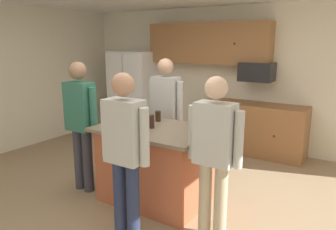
# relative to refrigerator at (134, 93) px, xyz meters

# --- Properties ---
(floor) EXTENTS (7.04, 7.04, 0.00)m
(floor) POSITION_rel_refrigerator_xyz_m (2.00, -2.38, -0.88)
(floor) COLOR #937A5B
(floor) RESTS_ON ground
(back_wall) EXTENTS (6.40, 0.10, 2.60)m
(back_wall) POSITION_rel_refrigerator_xyz_m (2.00, 0.42, 0.42)
(back_wall) COLOR beige
(back_wall) RESTS_ON ground
(cabinet_run_upper) EXTENTS (2.40, 0.38, 0.75)m
(cabinet_run_upper) POSITION_rel_refrigerator_xyz_m (1.60, 0.22, 1.05)
(cabinet_run_upper) COLOR #936038
(cabinet_run_lower) EXTENTS (1.80, 0.63, 0.90)m
(cabinet_run_lower) POSITION_rel_refrigerator_xyz_m (2.60, 0.10, -0.43)
(cabinet_run_lower) COLOR #936038
(cabinet_run_lower) RESTS_ON ground
(refrigerator) EXTENTS (0.92, 0.76, 1.76)m
(refrigerator) POSITION_rel_refrigerator_xyz_m (0.00, 0.00, 0.00)
(refrigerator) COLOR white
(refrigerator) RESTS_ON ground
(microwave_over_range) EXTENTS (0.56, 0.40, 0.32)m
(microwave_over_range) POSITION_rel_refrigerator_xyz_m (2.60, 0.12, 0.57)
(microwave_over_range) COLOR black
(kitchen_island) EXTENTS (1.38, 0.95, 0.95)m
(kitchen_island) POSITION_rel_refrigerator_xyz_m (2.16, -2.33, -0.40)
(kitchen_island) COLOR #AD5638
(kitchen_island) RESTS_ON ground
(person_guest_by_door) EXTENTS (0.57, 0.22, 1.69)m
(person_guest_by_door) POSITION_rel_refrigerator_xyz_m (2.38, -3.14, 0.10)
(person_guest_by_door) COLOR #232D4C
(person_guest_by_door) RESTS_ON ground
(person_host_foreground) EXTENTS (0.57, 0.23, 1.73)m
(person_host_foreground) POSITION_rel_refrigerator_xyz_m (1.81, -1.56, 0.13)
(person_host_foreground) COLOR #383842
(person_host_foreground) RESTS_ON ground
(person_guest_right) EXTENTS (0.57, 0.22, 1.66)m
(person_guest_right) POSITION_rel_refrigerator_xyz_m (3.11, -2.68, 0.08)
(person_guest_right) COLOR tan
(person_guest_right) RESTS_ON ground
(person_elder_center) EXTENTS (0.57, 0.23, 1.72)m
(person_elder_center) POSITION_rel_refrigerator_xyz_m (1.18, -2.59, 0.12)
(person_elder_center) COLOR #383842
(person_elder_center) RESTS_ON ground
(glass_dark_ale) EXTENTS (0.07, 0.07, 0.16)m
(glass_dark_ale) POSITION_rel_refrigerator_xyz_m (2.14, -2.37, 0.15)
(glass_dark_ale) COLOR #321D17
(glass_dark_ale) RESTS_ON kitchen_island
(glass_pilsner) EXTENTS (0.06, 0.06, 0.13)m
(glass_pilsner) POSITION_rel_refrigerator_xyz_m (2.01, -2.41, 0.14)
(glass_pilsner) COLOR black
(glass_pilsner) RESTS_ON kitchen_island
(mug_blue_stoneware) EXTENTS (0.12, 0.08, 0.11)m
(mug_blue_stoneware) POSITION_rel_refrigerator_xyz_m (1.91, -2.29, 0.13)
(mug_blue_stoneware) COLOR #4C6B99
(mug_blue_stoneware) RESTS_ON kitchen_island
(mug_ceramic_white) EXTENTS (0.13, 0.09, 0.11)m
(mug_ceramic_white) POSITION_rel_refrigerator_xyz_m (2.70, -2.36, 0.13)
(mug_ceramic_white) COLOR #4C6B99
(mug_ceramic_white) RESTS_ON kitchen_island
(glass_stout_tall) EXTENTS (0.07, 0.07, 0.14)m
(glass_stout_tall) POSITION_rel_refrigerator_xyz_m (2.01, -2.04, 0.14)
(glass_stout_tall) COLOR black
(glass_stout_tall) RESTS_ON kitchen_island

